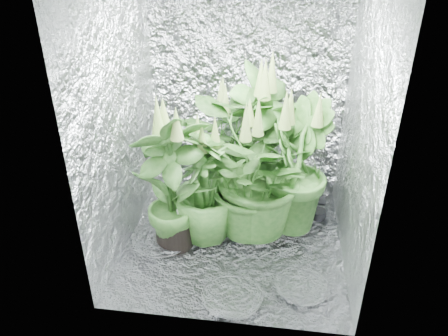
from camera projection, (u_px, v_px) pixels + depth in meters
name	position (u px, v px, depth m)	size (l,w,h in m)	color
ground	(235.00, 240.00, 3.35)	(1.60, 1.60, 0.00)	silver
walls	(237.00, 119.00, 2.86)	(1.62, 1.62, 2.00)	silver
plant_a	(232.00, 145.00, 3.64)	(0.93, 0.93, 1.08)	black
plant_b	(262.00, 142.00, 3.47)	(0.88, 0.88, 1.30)	black
plant_c	(296.00, 168.00, 3.26)	(0.62, 0.62, 1.13)	black
plant_d	(205.00, 187.00, 3.17)	(0.69, 0.69, 0.97)	black
plant_e	(254.00, 175.00, 3.15)	(1.18, 1.18, 1.11)	black
plant_f	(171.00, 182.00, 3.05)	(0.78, 0.78, 1.16)	black
circulation_fan	(316.00, 204.00, 3.54)	(0.14, 0.27, 0.31)	black
plant_label	(180.00, 214.00, 3.13)	(0.05, 0.01, 0.08)	white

